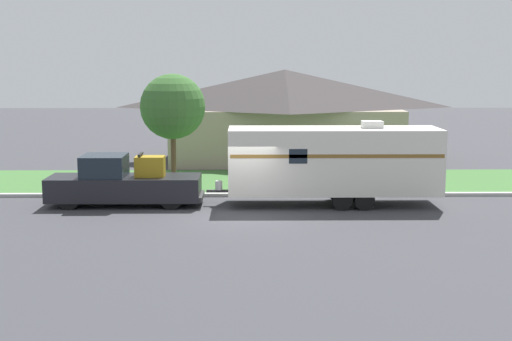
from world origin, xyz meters
TOP-DOWN VIEW (x-y plane):
  - ground_plane at (0.00, 0.00)m, footprint 120.00×120.00m
  - curb_strip at (0.00, 3.75)m, footprint 80.00×0.30m
  - lawn_strip at (0.00, 7.40)m, footprint 80.00×7.00m
  - house_across_street at (2.29, 14.75)m, footprint 13.71×7.62m
  - pickup_truck at (-4.82, 1.91)m, footprint 6.13×1.93m
  - travel_trailer at (3.59, 1.91)m, footprint 9.24×2.37m
  - mailbox at (3.78, 4.89)m, footprint 0.48×0.20m
  - tree_in_yard at (-3.21, 6.04)m, footprint 2.95×2.95m

SIDE VIEW (x-z plane):
  - ground_plane at x=0.00m, z-range 0.00..0.00m
  - lawn_strip at x=0.00m, z-range 0.00..0.03m
  - curb_strip at x=0.00m, z-range 0.00..0.14m
  - pickup_truck at x=-4.82m, z-range -0.16..1.94m
  - mailbox at x=3.78m, z-range 0.36..1.69m
  - travel_trailer at x=3.59m, z-range 0.11..3.48m
  - house_across_street at x=2.29m, z-range 0.10..5.31m
  - tree_in_yard at x=-3.21m, z-range 1.09..6.24m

